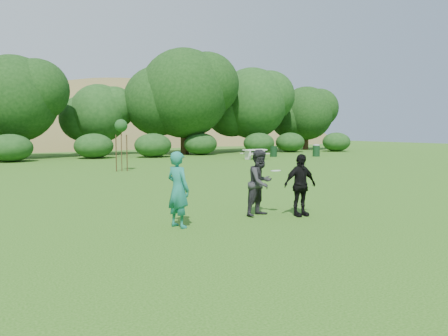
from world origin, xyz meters
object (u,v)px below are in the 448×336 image
object	(u,v)px
picnic_table	(255,152)
player_black	(300,185)
trash_can_near	(274,151)
sapling	(121,127)
trash_can_lidded	(316,150)
player_grey	(260,183)
player_teal	(178,190)

from	to	relation	value
picnic_table	player_black	bearing A→B (deg)	-120.50
trash_can_near	picnic_table	world-z (taller)	trash_can_near
player_black	picnic_table	xyz separation A→B (m)	(11.28, 19.16, -0.31)
sapling	trash_can_lidded	bearing A→B (deg)	14.75
player_grey	trash_can_lidded	world-z (taller)	player_grey
trash_can_near	sapling	size ratio (longest dim) A/B	0.32
trash_can_near	trash_can_lidded	size ratio (longest dim) A/B	0.86
player_grey	player_black	xyz separation A→B (m)	(0.88, -0.57, -0.05)
player_teal	trash_can_near	bearing A→B (deg)	-60.05
trash_can_near	player_grey	bearing A→B (deg)	-126.78
player_black	player_grey	bearing A→B (deg)	150.14
player_teal	trash_can_near	world-z (taller)	player_teal
player_black	trash_can_lidded	size ratio (longest dim) A/B	1.58
trash_can_near	sapling	distance (m)	16.20
player_grey	picnic_table	bearing A→B (deg)	38.94
player_teal	trash_can_lidded	size ratio (longest dim) A/B	1.70
player_teal	sapling	xyz separation A→B (m)	(2.83, 14.23, 1.53)
trash_can_near	picnic_table	xyz separation A→B (m)	(-3.00, -1.69, 0.07)
sapling	picnic_table	bearing A→B (deg)	21.23
picnic_table	player_grey	bearing A→B (deg)	-123.19
player_teal	trash_can_lidded	distance (m)	28.33
player_black	sapling	xyz separation A→B (m)	(-0.52, 14.57, 1.59)
player_black	trash_can_lidded	distance (m)	26.20
trash_can_near	player_teal	bearing A→B (deg)	-130.69
player_grey	trash_can_near	world-z (taller)	player_grey
player_grey	trash_can_lidded	bearing A→B (deg)	27.53
player_teal	sapling	distance (m)	14.58
player_teal	trash_can_near	xyz separation A→B (m)	(17.63, 20.50, -0.44)
player_black	trash_can_near	bearing A→B (deg)	58.91
player_grey	trash_can_near	bearing A→B (deg)	35.36
player_black	sapling	world-z (taller)	sapling
sapling	trash_can_near	bearing A→B (deg)	22.98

